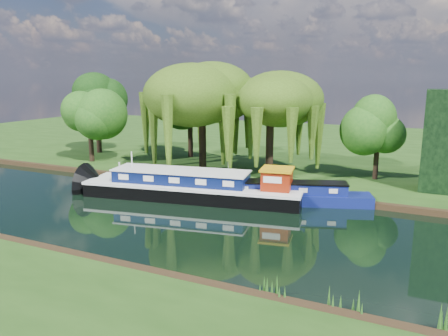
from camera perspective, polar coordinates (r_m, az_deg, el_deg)
The scene contains 14 objects.
ground at distance 30.67m, azimuth -8.55°, elevation -6.16°, with size 120.00×120.00×0.00m, color black.
far_bank at distance 61.10m, azimuth 9.44°, elevation 3.04°, with size 120.00×52.00×0.45m, color #1C3D10.
dutch_barge at distance 34.37m, azimuth -3.93°, elevation -2.52°, with size 17.67×6.79×3.64m.
narrowboat at distance 33.44m, azimuth 8.32°, elevation -3.48°, with size 12.41×5.98×1.81m.
red_dinghy at distance 39.09m, azimuth -12.76°, elevation -2.38°, with size 2.37×3.32×0.69m, color maroon.
willow_left at distance 41.76m, azimuth -2.89°, elevation 9.36°, with size 8.22×8.22×9.85m.
willow_right at distance 39.70m, azimuth 6.09°, elevation 7.91°, with size 7.07×7.07×8.61m.
tree_far_left at distance 48.64m, azimuth -17.20°, elevation 6.78°, with size 4.63×4.63×7.45m.
tree_far_back at distance 54.20m, azimuth -16.30°, elevation 8.18°, with size 5.06×5.06×8.50m.
tree_far_mid at distance 49.19m, azimuth -4.47°, elevation 7.81°, with size 4.89×4.89×8.01m.
tree_far_right at distance 40.58m, azimuth 19.51°, elevation 4.73°, with size 3.90×3.90×6.38m.
lamppost at distance 38.75m, azimuth 0.60°, elevation 1.45°, with size 0.36×0.36×2.56m.
mooring_posts at distance 37.63m, azimuth -2.12°, elevation -1.15°, with size 19.16×0.16×1.00m.
reeds_near at distance 21.07m, azimuth -4.36°, elevation -13.07°, with size 33.70×1.50×1.10m.
Camera 1 is at (16.43, -24.12, 9.42)m, focal length 35.00 mm.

